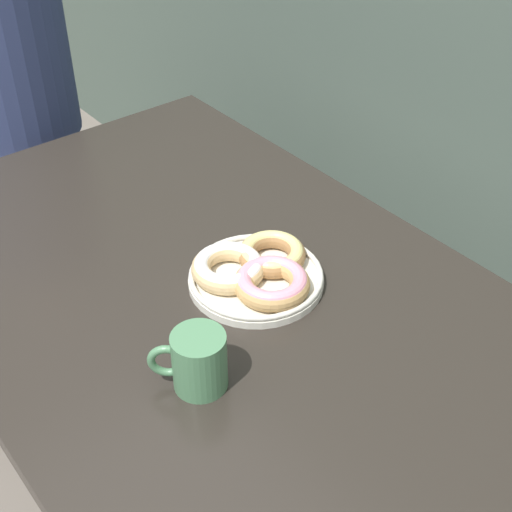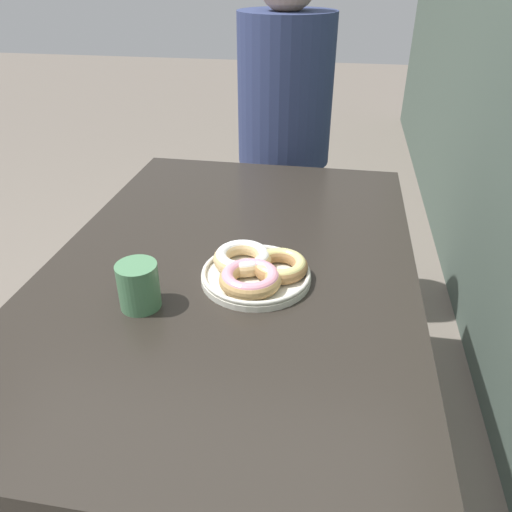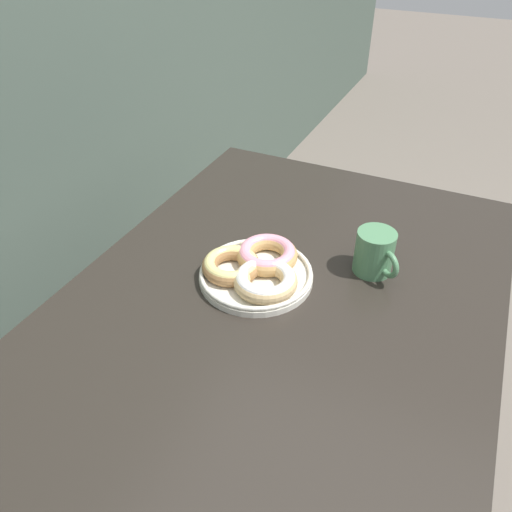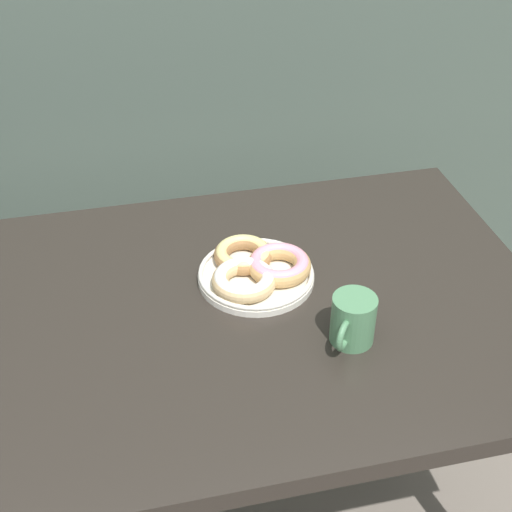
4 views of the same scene
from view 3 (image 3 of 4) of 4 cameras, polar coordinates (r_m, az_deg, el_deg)
dining_table at (r=1.03m, az=1.78°, el=-9.08°), size 1.26×0.84×0.73m
donut_plate at (r=1.03m, az=0.00°, el=-1.46°), size 0.24×0.25×0.05m
coffee_mug at (r=1.07m, az=13.46°, el=0.41°), size 0.09×0.10×0.10m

